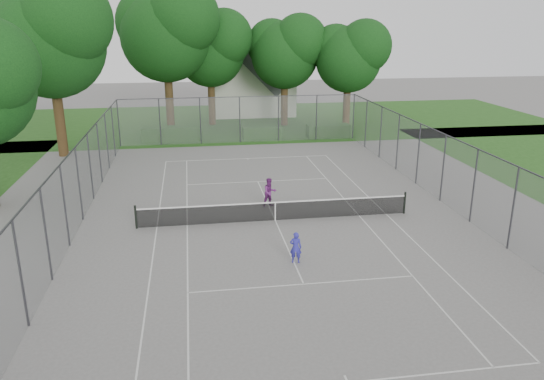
{
  "coord_description": "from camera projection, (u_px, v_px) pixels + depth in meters",
  "views": [
    {
      "loc": [
        -3.74,
        -23.06,
        9.04
      ],
      "look_at": [
        0.0,
        1.0,
        1.2
      ],
      "focal_mm": 35.0,
      "sensor_mm": 36.0,
      "label": 1
    }
  ],
  "objects": [
    {
      "name": "tennis_net",
      "position": [
        275.0,
        210.0,
        24.85
      ],
      "size": [
        12.87,
        0.1,
        1.1
      ],
      "color": "black",
      "rests_on": "ground"
    },
    {
      "name": "hedge_mid",
      "position": [
        262.0,
        133.0,
        41.97
      ],
      "size": [
        3.11,
        0.89,
        0.98
      ],
      "primitive_type": "cube",
      "color": "#204A17",
      "rests_on": "ground"
    },
    {
      "name": "tree_side_back",
      "position": [
        50.0,
        34.0,
        34.41
      ],
      "size": [
        8.28,
        7.56,
        11.91
      ],
      "color": "#3A2815",
      "rests_on": "ground"
    },
    {
      "name": "tree_far_midright",
      "position": [
        286.0,
        49.0,
        45.69
      ],
      "size": [
        6.7,
        6.12,
        9.63
      ],
      "color": "#3A2815",
      "rests_on": "ground"
    },
    {
      "name": "perimeter_fence",
      "position": [
        275.0,
        184.0,
        24.45
      ],
      "size": [
        18.08,
        34.08,
        3.52
      ],
      "color": "#38383D",
      "rests_on": "ground"
    },
    {
      "name": "woman_player",
      "position": [
        270.0,
        192.0,
        26.71
      ],
      "size": [
        0.86,
        0.75,
        1.48
      ],
      "primitive_type": "imported",
      "rotation": [
        0.0,
        0.0,
        0.31
      ],
      "color": "#6F2673",
      "rests_on": "ground"
    },
    {
      "name": "tree_far_left",
      "position": [
        167.0,
        29.0,
        42.84
      ],
      "size": [
        8.44,
        7.71,
        12.14
      ],
      "color": "#3A2815",
      "rests_on": "ground"
    },
    {
      "name": "girl_player",
      "position": [
        296.0,
        247.0,
        20.52
      ],
      "size": [
        0.52,
        0.4,
        1.27
      ],
      "primitive_type": "imported",
      "rotation": [
        0.0,
        0.0,
        2.91
      ],
      "color": "#302CA7",
      "rests_on": "ground"
    },
    {
      "name": "tree_far_right",
      "position": [
        350.0,
        54.0,
        44.57
      ],
      "size": [
        6.38,
        5.83,
        9.18
      ],
      "color": "#3A2815",
      "rests_on": "ground"
    },
    {
      "name": "court_markings",
      "position": [
        275.0,
        220.0,
        25.0
      ],
      "size": [
        11.03,
        23.83,
        0.01
      ],
      "color": "silver",
      "rests_on": "ground"
    },
    {
      "name": "hedge_right",
      "position": [
        328.0,
        131.0,
        42.68
      ],
      "size": [
        3.4,
        1.25,
        1.02
      ],
      "primitive_type": "cube",
      "color": "#204A17",
      "rests_on": "ground"
    },
    {
      "name": "tree_far_midleft",
      "position": [
        211.0,
        46.0,
        45.85
      ],
      "size": [
        6.98,
        6.37,
        10.03
      ],
      "color": "#3A2815",
      "rests_on": "ground"
    },
    {
      "name": "ground",
      "position": [
        275.0,
        221.0,
        25.01
      ],
      "size": [
        120.0,
        120.0,
        0.0
      ],
      "primitive_type": "plane",
      "color": "slate",
      "rests_on": "ground"
    },
    {
      "name": "house",
      "position": [
        253.0,
        74.0,
        52.46
      ],
      "size": [
        7.78,
        6.03,
        9.68
      ],
      "color": "beige",
      "rests_on": "ground"
    },
    {
      "name": "hedge_left",
      "position": [
        171.0,
        134.0,
        41.25
      ],
      "size": [
        4.49,
        1.35,
        1.12
      ],
      "primitive_type": "cube",
      "color": "#204A17",
      "rests_on": "ground"
    },
    {
      "name": "grass_far",
      "position": [
        231.0,
        121.0,
        49.46
      ],
      "size": [
        60.0,
        20.0,
        0.0
      ],
      "primitive_type": "cube",
      "color": "#204C15",
      "rests_on": "ground"
    }
  ]
}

